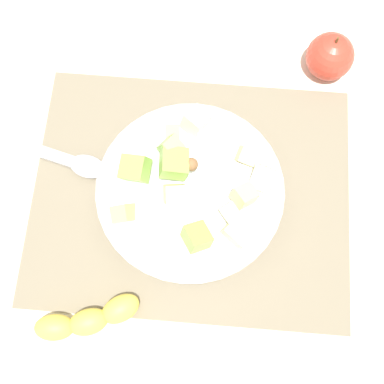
% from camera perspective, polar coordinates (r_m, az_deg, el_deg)
% --- Properties ---
extents(ground_plane, '(2.40, 2.40, 0.00)m').
position_cam_1_polar(ground_plane, '(0.79, -0.11, -0.22)').
color(ground_plane, silver).
extents(placemat, '(0.47, 0.38, 0.01)m').
position_cam_1_polar(placemat, '(0.79, -0.11, -0.16)').
color(placemat, '#756B56').
rests_on(placemat, ground_plane).
extents(salad_bowl, '(0.26, 0.26, 0.12)m').
position_cam_1_polar(salad_bowl, '(0.74, 0.02, -0.18)').
color(salad_bowl, white).
rests_on(salad_bowl, placemat).
extents(serving_spoon, '(0.20, 0.08, 0.01)m').
position_cam_1_polar(serving_spoon, '(0.82, -13.65, 3.49)').
color(serving_spoon, '#B7B7BC').
rests_on(serving_spoon, placemat).
extents(whole_apple, '(0.08, 0.08, 0.09)m').
position_cam_1_polar(whole_apple, '(0.88, 14.74, 14.05)').
color(whole_apple, '#BC3828').
rests_on(whole_apple, ground_plane).
extents(banana_whole, '(0.15, 0.08, 0.04)m').
position_cam_1_polar(banana_whole, '(0.75, -11.23, -13.40)').
color(banana_whole, yellow).
rests_on(banana_whole, ground_plane).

